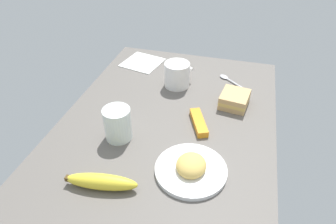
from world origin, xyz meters
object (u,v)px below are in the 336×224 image
at_px(glass_of_milk, 118,125).
at_px(banana, 101,182).
at_px(paper_napkin, 142,62).
at_px(plate_of_food, 191,168).
at_px(coffee_mug_black, 177,74).
at_px(sandwich_main, 235,99).
at_px(snack_bar, 199,123).
at_px(spoon, 228,79).

bearing_deg(glass_of_milk, banana, 9.75).
bearing_deg(paper_napkin, glass_of_milk, 10.61).
bearing_deg(plate_of_food, paper_napkin, -149.26).
distance_m(banana, paper_napkin, 0.63).
relative_size(plate_of_food, coffee_mug_black, 1.63).
bearing_deg(plate_of_food, glass_of_milk, -108.41).
height_order(glass_of_milk, banana, glass_of_milk).
xyz_separation_m(sandwich_main, snack_bar, (0.13, -0.09, -0.01)).
bearing_deg(coffee_mug_black, glass_of_milk, -16.55).
relative_size(glass_of_milk, paper_napkin, 0.68).
height_order(coffee_mug_black, spoon, coffee_mug_black).
relative_size(plate_of_food, sandwich_main, 1.72).
bearing_deg(spoon, plate_of_food, -4.92).
bearing_deg(plate_of_food, snack_bar, -175.30).
bearing_deg(banana, spoon, 157.84).
height_order(plate_of_food, banana, plate_of_food).
relative_size(sandwich_main, spoon, 1.10).
distance_m(glass_of_milk, snack_bar, 0.24).
xyz_separation_m(plate_of_food, sandwich_main, (-0.32, 0.08, 0.01)).
xyz_separation_m(banana, paper_napkin, (-0.62, -0.11, -0.02)).
relative_size(plate_of_food, spoon, 1.89).
height_order(coffee_mug_black, sandwich_main, coffee_mug_black).
xyz_separation_m(spoon, paper_napkin, (-0.04, -0.35, -0.00)).
xyz_separation_m(coffee_mug_black, banana, (0.49, -0.06, -0.03)).
bearing_deg(sandwich_main, glass_of_milk, -51.04).
bearing_deg(plate_of_food, spoon, 175.08).
relative_size(coffee_mug_black, sandwich_main, 1.05).
bearing_deg(paper_napkin, plate_of_food, 30.74).
height_order(sandwich_main, glass_of_milk, glass_of_milk).
bearing_deg(snack_bar, paper_napkin, -161.98).
xyz_separation_m(banana, snack_bar, (-0.29, 0.18, -0.01)).
height_order(glass_of_milk, snack_bar, glass_of_milk).
bearing_deg(snack_bar, banana, -55.12).
bearing_deg(sandwich_main, plate_of_food, -13.61).
relative_size(sandwich_main, paper_napkin, 0.75).
height_order(sandwich_main, paper_napkin, sandwich_main).
bearing_deg(glass_of_milk, spoon, 146.30).
relative_size(coffee_mug_black, banana, 0.63).
relative_size(plate_of_food, paper_napkin, 1.28).
distance_m(plate_of_food, glass_of_milk, 0.24).
relative_size(spoon, snack_bar, 0.80).
xyz_separation_m(snack_bar, paper_napkin, (-0.33, -0.29, -0.01)).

